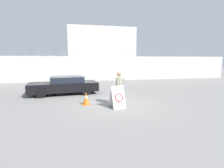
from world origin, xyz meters
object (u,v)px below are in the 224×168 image
object	(u,v)px
traffic_cone_near	(86,98)
security_guard	(119,87)
parked_car_front_coupe	(64,85)
barricade_sign	(118,97)

from	to	relation	value
traffic_cone_near	security_guard	bearing A→B (deg)	-15.76
traffic_cone_near	parked_car_front_coupe	size ratio (longest dim) A/B	0.14
traffic_cone_near	barricade_sign	bearing A→B (deg)	-33.07
traffic_cone_near	parked_car_front_coupe	world-z (taller)	parked_car_front_coupe
barricade_sign	parked_car_front_coupe	world-z (taller)	parked_car_front_coupe
parked_car_front_coupe	barricade_sign	bearing A→B (deg)	117.15
barricade_sign	security_guard	bearing A→B (deg)	58.59
barricade_sign	traffic_cone_near	world-z (taller)	barricade_sign
barricade_sign	security_guard	distance (m)	0.71
security_guard	parked_car_front_coupe	distance (m)	4.91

